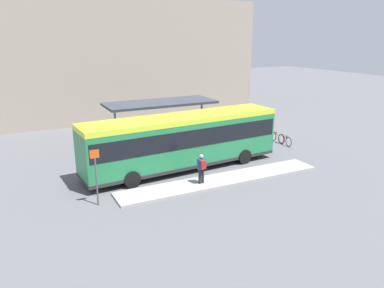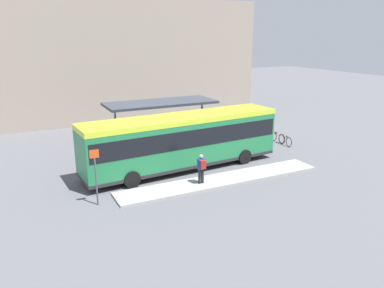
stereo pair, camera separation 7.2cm
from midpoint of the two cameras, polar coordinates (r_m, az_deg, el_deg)
The scene contains 10 objects.
ground_plane at distance 23.25m, azimuth -1.28°, elevation -3.75°, with size 120.00×120.00×0.00m, color #5B5B60.
curb_island at distance 21.37m, azimuth 4.69°, elevation -5.46°, with size 12.30×1.80×0.12m.
city_bus at distance 22.66m, azimuth -1.29°, elevation 0.88°, with size 12.56×3.41×3.34m.
pedestrian_waiting at distance 20.31m, azimuth 1.56°, elevation -3.53°, with size 0.41×0.42×1.66m.
bicycle_green at distance 28.94m, azimuth 14.07°, elevation 0.57°, with size 0.48×1.73×0.75m.
bicycle_red at distance 29.56m, azimuth 12.98°, elevation 0.98°, with size 0.48×1.74×0.75m.
station_shelter at distance 27.50m, azimuth -4.73°, elevation 6.15°, with size 8.04×3.16×3.30m.
potted_planter_near_shelter at distance 25.20m, azimuth -6.19°, elevation -0.65°, with size 0.80×0.80×1.28m.
platform_sign at distance 18.43m, azimuth -14.35°, elevation -4.56°, with size 0.44×0.08×2.80m.
station_building at distance 42.41m, azimuth -12.18°, elevation 12.78°, with size 26.99×14.04×11.30m.
Camera 2 is at (-9.20, -19.82, 7.94)m, focal length 35.00 mm.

